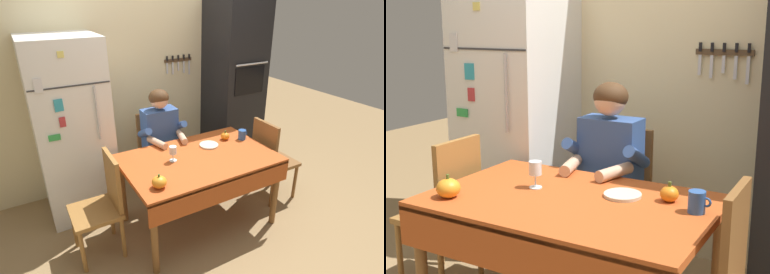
# 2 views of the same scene
# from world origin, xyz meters

# --- Properties ---
(back_wall_assembly) EXTENTS (3.70, 0.13, 2.60)m
(back_wall_assembly) POSITION_xyz_m (0.05, 1.35, 1.30)
(back_wall_assembly) COLOR beige
(back_wall_assembly) RESTS_ON ground
(refrigerator) EXTENTS (0.68, 0.71, 1.80)m
(refrigerator) POSITION_xyz_m (-0.95, 0.96, 0.90)
(refrigerator) COLOR white
(refrigerator) RESTS_ON ground
(dining_table) EXTENTS (1.40, 0.90, 0.74)m
(dining_table) POSITION_xyz_m (0.00, 0.08, 0.66)
(dining_table) COLOR brown
(dining_table) RESTS_ON ground
(chair_behind_person) EXTENTS (0.40, 0.40, 0.93)m
(chair_behind_person) POSITION_xyz_m (-0.10, 0.87, 0.51)
(chair_behind_person) COLOR brown
(chair_behind_person) RESTS_ON ground
(seated_person) EXTENTS (0.47, 0.55, 1.25)m
(seated_person) POSITION_xyz_m (-0.10, 0.68, 0.74)
(seated_person) COLOR #38384C
(seated_person) RESTS_ON ground
(chair_left_side) EXTENTS (0.40, 0.40, 0.93)m
(chair_left_side) POSITION_xyz_m (-0.90, 0.18, 0.51)
(chair_left_side) COLOR #9E6B33
(chair_left_side) RESTS_ON ground
(coffee_mug) EXTENTS (0.11, 0.08, 0.10)m
(coffee_mug) POSITION_xyz_m (0.60, 0.22, 0.79)
(coffee_mug) COLOR #2D569E
(coffee_mug) RESTS_ON dining_table
(wine_glass) EXTENTS (0.07, 0.07, 0.14)m
(wine_glass) POSITION_xyz_m (-0.24, 0.15, 0.84)
(wine_glass) COLOR white
(wine_glass) RESTS_ON dining_table
(pumpkin_large) EXTENTS (0.09, 0.09, 0.10)m
(pumpkin_large) POSITION_xyz_m (0.44, 0.30, 0.78)
(pumpkin_large) COLOR orange
(pumpkin_large) RESTS_ON dining_table
(pumpkin_medium) EXTENTS (0.12, 0.12, 0.12)m
(pumpkin_medium) POSITION_xyz_m (-0.53, -0.18, 0.79)
(pumpkin_medium) COLOR orange
(pumpkin_medium) RESTS_ON dining_table
(serving_tray) EXTENTS (0.19, 0.19, 0.02)m
(serving_tray) POSITION_xyz_m (0.21, 0.25, 0.75)
(serving_tray) COLOR beige
(serving_tray) RESTS_ON dining_table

